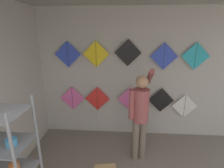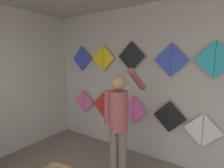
{
  "view_description": "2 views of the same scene",
  "coord_description": "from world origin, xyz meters",
  "views": [
    {
      "loc": [
        -0.1,
        -0.24,
        2.33
      ],
      "look_at": [
        -0.34,
        3.14,
        1.29
      ],
      "focal_mm": 28.0,
      "sensor_mm": 36.0,
      "label": 1
    },
    {
      "loc": [
        1.52,
        0.46,
        1.85
      ],
      "look_at": [
        -0.3,
        3.14,
        1.38
      ],
      "focal_mm": 28.0,
      "sensor_mm": 36.0,
      "label": 2
    }
  ],
  "objects": [
    {
      "name": "kite_7",
      "position": [
        -0.03,
        3.38,
        1.89
      ],
      "size": [
        0.56,
        0.01,
        0.56
      ],
      "color": "black"
    },
    {
      "name": "kite_4",
      "position": [
        1.24,
        3.38,
        0.74
      ],
      "size": [
        0.56,
        0.01,
        0.56
      ],
      "color": "white"
    },
    {
      "name": "shopkeeper",
      "position": [
        0.2,
        2.59,
        0.97
      ],
      "size": [
        0.42,
        0.65,
        1.72
      ],
      "rotation": [
        0.0,
        0.0,
        0.29
      ],
      "color": "#726656",
      "rests_on": "ground"
    },
    {
      "name": "kite_5",
      "position": [
        -1.29,
        3.38,
        1.85
      ],
      "size": [
        0.56,
        0.01,
        0.56
      ],
      "color": "blue"
    },
    {
      "name": "back_panel",
      "position": [
        0.0,
        3.47,
        1.4
      ],
      "size": [
        4.66,
        0.06,
        2.8
      ],
      "primitive_type": "cube",
      "color": "#BCB7AD",
      "rests_on": "ground"
    },
    {
      "name": "kite_6",
      "position": [
        -0.69,
        3.38,
        1.86
      ],
      "size": [
        0.56,
        0.01,
        0.56
      ],
      "color": "yellow"
    },
    {
      "name": "kite_3",
      "position": [
        0.72,
        3.38,
        0.87
      ],
      "size": [
        0.56,
        0.01,
        0.56
      ],
      "color": "black"
    },
    {
      "name": "kite_8",
      "position": [
        0.7,
        3.38,
        1.83
      ],
      "size": [
        0.56,
        0.01,
        0.56
      ],
      "color": "blue"
    },
    {
      "name": "kite_2",
      "position": [
        0.04,
        3.38,
        0.85
      ],
      "size": [
        0.56,
        0.04,
        0.7
      ],
      "color": "pink"
    },
    {
      "name": "kite_0",
      "position": [
        -1.26,
        3.38,
        0.86
      ],
      "size": [
        0.56,
        0.01,
        0.56
      ],
      "color": "pink"
    },
    {
      "name": "kite_9",
      "position": [
        1.33,
        3.38,
        1.83
      ],
      "size": [
        0.56,
        0.01,
        0.56
      ],
      "color": "#28B2C6"
    },
    {
      "name": "kite_1",
      "position": [
        -0.69,
        3.38,
        0.82
      ],
      "size": [
        0.56,
        0.04,
        0.77
      ],
      "color": "red"
    }
  ]
}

